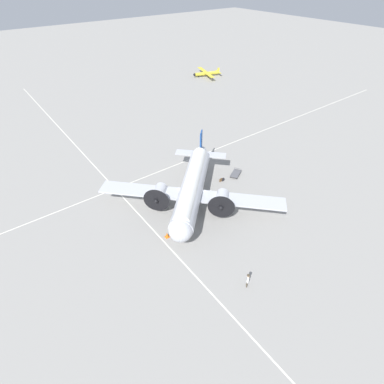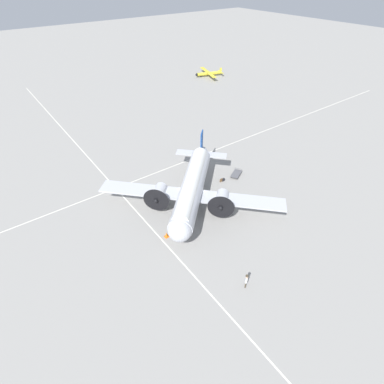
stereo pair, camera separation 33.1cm
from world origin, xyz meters
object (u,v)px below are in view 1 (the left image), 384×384
object	(u,v)px
light_aircraft_distant	(206,73)
traffic_cone	(167,235)
airliner_main	(191,189)
baggage_cart	(236,174)
suitcase_near_door	(221,180)
suitcase_upright_spare	(223,180)
crew_foreground	(248,279)

from	to	relation	value
light_aircraft_distant	traffic_cone	world-z (taller)	light_aircraft_distant
airliner_main	baggage_cart	size ratio (longest dim) A/B	7.49
traffic_cone	airliner_main	bearing A→B (deg)	26.74
baggage_cart	light_aircraft_distant	size ratio (longest dim) A/B	0.25
light_aircraft_distant	suitcase_near_door	bearing A→B (deg)	71.38
airliner_main	baggage_cart	bearing A→B (deg)	145.72
baggage_cart	suitcase_near_door	bearing A→B (deg)	-31.41
suitcase_upright_spare	baggage_cart	xyz separation A→B (m)	(2.42, -0.06, 0.06)
suitcase_near_door	suitcase_upright_spare	size ratio (longest dim) A/B	1.08
crew_foreground	suitcase_upright_spare	world-z (taller)	crew_foreground
crew_foreground	suitcase_upright_spare	size ratio (longest dim) A/B	3.57
traffic_cone	light_aircraft_distant	bearing A→B (deg)	46.61
airliner_main	light_aircraft_distant	size ratio (longest dim) A/B	1.84
baggage_cart	airliner_main	bearing A→B (deg)	-19.43
airliner_main	suitcase_upright_spare	bearing A→B (deg)	149.47
crew_foreground	light_aircraft_distant	bearing A→B (deg)	11.41
crew_foreground	baggage_cart	xyz separation A→B (m)	(12.25, 14.38, -0.78)
suitcase_near_door	light_aircraft_distant	bearing A→B (deg)	53.23
crew_foreground	suitcase_upright_spare	distance (m)	17.49
suitcase_upright_spare	baggage_cart	world-z (taller)	baggage_cart
suitcase_upright_spare	traffic_cone	distance (m)	13.12
suitcase_upright_spare	baggage_cart	bearing A→B (deg)	-1.34
suitcase_near_door	traffic_cone	xyz separation A→B (m)	(-12.03, -4.46, 0.07)
suitcase_upright_spare	baggage_cart	size ratio (longest dim) A/B	0.19
suitcase_upright_spare	traffic_cone	size ratio (longest dim) A/B	0.73
airliner_main	baggage_cart	world-z (taller)	airliner_main
crew_foreground	suitcase_near_door	world-z (taller)	crew_foreground
crew_foreground	suitcase_near_door	size ratio (longest dim) A/B	3.31
crew_foreground	light_aircraft_distant	distance (m)	66.46
airliner_main	crew_foreground	bearing A→B (deg)	32.94
crew_foreground	light_aircraft_distant	xyz separation A→B (m)	(38.92, 53.87, -0.23)
suitcase_near_door	baggage_cart	world-z (taller)	baggage_cart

